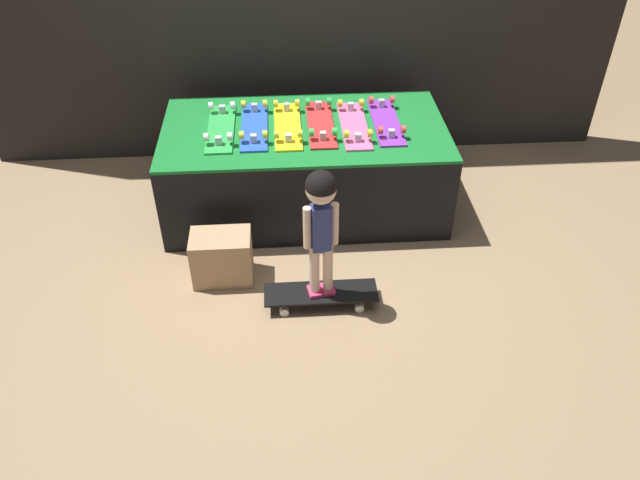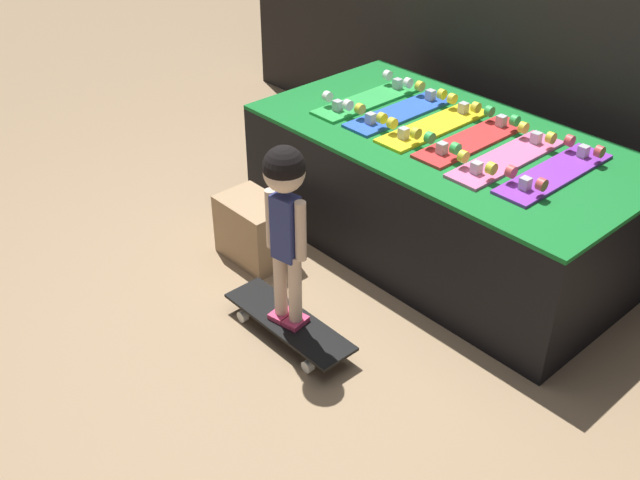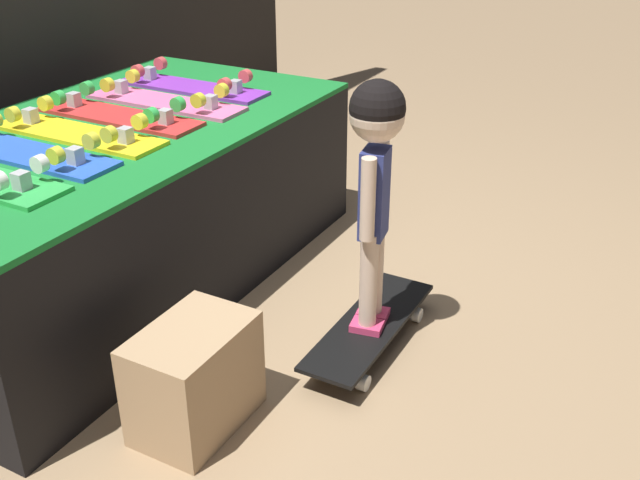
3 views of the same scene
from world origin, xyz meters
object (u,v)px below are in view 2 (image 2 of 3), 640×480
skateboard_blue_on_rack (401,110)px  child (285,204)px  skateboard_yellow_on_rack (434,124)px  skateboard_on_floor (289,323)px  skateboard_purple_on_rack (555,171)px  skateboard_pink_on_rack (507,156)px  skateboard_red_on_rack (472,138)px  storage_box (255,230)px  skateboard_green_on_rack (368,98)px

skateboard_blue_on_rack → child: child is taller
skateboard_blue_on_rack → skateboard_yellow_on_rack: 0.22m
skateboard_on_floor → child: bearing=0.0°
skateboard_on_floor → child: size_ratio=0.81×
skateboard_purple_on_rack → skateboard_on_floor: size_ratio=1.00×
skateboard_pink_on_rack → skateboard_on_floor: skateboard_pink_on_rack is taller
skateboard_red_on_rack → storage_box: size_ratio=1.84×
skateboard_yellow_on_rack → skateboard_red_on_rack: (0.22, 0.01, 0.00)m
skateboard_blue_on_rack → skateboard_on_floor: size_ratio=1.00×
skateboard_purple_on_rack → skateboard_blue_on_rack: bearing=-179.6°
skateboard_purple_on_rack → skateboard_red_on_rack: bearing=-179.9°
skateboard_pink_on_rack → skateboard_purple_on_rack: same height
skateboard_pink_on_rack → skateboard_on_floor: (-0.29, -1.02, -0.55)m
skateboard_green_on_rack → child: size_ratio=0.81×
skateboard_red_on_rack → child: bearing=-93.9°
skateboard_on_floor → child: 0.59m
skateboard_purple_on_rack → child: bearing=-115.6°
skateboard_on_floor → skateboard_pink_on_rack: bearing=74.2°
skateboard_on_floor → storage_box: (-0.58, 0.27, 0.08)m
storage_box → skateboard_red_on_rack: bearing=50.4°
skateboard_green_on_rack → child: (0.58, -1.04, 0.03)m
child → skateboard_purple_on_rack: bearing=54.4°
skateboard_green_on_rack → skateboard_purple_on_rack: size_ratio=1.00×
skateboard_blue_on_rack → skateboard_on_floor: bearing=-70.9°
skateboard_pink_on_rack → skateboard_purple_on_rack: bearing=9.5°
skateboard_green_on_rack → child: 1.20m
skateboard_red_on_rack → child: size_ratio=0.81×
skateboard_yellow_on_rack → skateboard_pink_on_rack: 0.44m
skateboard_blue_on_rack → skateboard_red_on_rack: size_ratio=1.00×
skateboard_red_on_rack → skateboard_on_floor: bearing=-93.9°
skateboard_red_on_rack → storage_box: (-0.65, -0.79, -0.47)m
skateboard_pink_on_rack → skateboard_on_floor: 1.20m
skateboard_green_on_rack → skateboard_yellow_on_rack: bearing=0.6°
skateboard_yellow_on_rack → skateboard_pink_on_rack: size_ratio=1.00×
child → storage_box: child is taller
skateboard_blue_on_rack → skateboard_on_floor: skateboard_blue_on_rack is taller
skateboard_pink_on_rack → child: 1.07m
skateboard_blue_on_rack → skateboard_yellow_on_rack: (0.22, -0.01, 0.00)m
storage_box → skateboard_pink_on_rack: bearing=40.8°
child → storage_box: (-0.58, 0.27, -0.50)m
skateboard_red_on_rack → skateboard_purple_on_rack: (0.44, 0.00, 0.00)m
skateboard_blue_on_rack → skateboard_yellow_on_rack: same height
skateboard_blue_on_rack → skateboard_red_on_rack: same height
storage_box → skateboard_blue_on_rack: bearing=74.7°
skateboard_pink_on_rack → skateboard_purple_on_rack: 0.22m
skateboard_blue_on_rack → skateboard_pink_on_rack: (0.65, -0.03, 0.00)m
child → storage_box: 0.81m
skateboard_yellow_on_rack → skateboard_on_floor: size_ratio=1.00×
skateboard_blue_on_rack → skateboard_purple_on_rack: same height
skateboard_blue_on_rack → skateboard_pink_on_rack: same height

